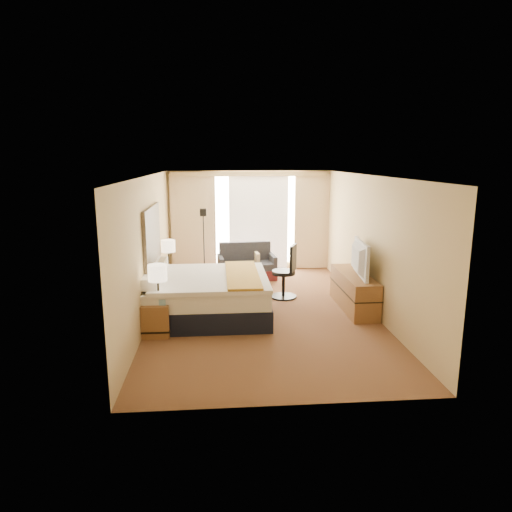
{
  "coord_description": "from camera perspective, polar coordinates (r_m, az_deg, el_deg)",
  "views": [
    {
      "loc": [
        -0.81,
        -8.44,
        2.91
      ],
      "look_at": [
        -0.07,
        0.4,
        1.01
      ],
      "focal_mm": 32.0,
      "sensor_mm": 36.0,
      "label": 1
    }
  ],
  "objects": [
    {
      "name": "curtains",
      "position": [
        11.95,
        -0.87,
        4.89
      ],
      "size": [
        4.12,
        0.19,
        2.56
      ],
      "color": "beige",
      "rests_on": "floor"
    },
    {
      "name": "lamp_right",
      "position": [
        10.05,
        -10.92,
        1.16
      ],
      "size": [
        0.3,
        0.3,
        0.63
      ],
      "color": "black",
      "rests_on": "nightstand_right"
    },
    {
      "name": "bed",
      "position": [
        8.62,
        -6.27,
        -4.86
      ],
      "size": [
        2.28,
        2.08,
        1.11
      ],
      "color": "black",
      "rests_on": "floor"
    },
    {
      "name": "floor_lamp",
      "position": [
        11.3,
        -6.57,
        3.37
      ],
      "size": [
        0.22,
        0.22,
        1.71
      ],
      "color": "black",
      "rests_on": "floor"
    },
    {
      "name": "floor",
      "position": [
        8.96,
        0.67,
        -6.84
      ],
      "size": [
        4.2,
        7.0,
        0.02
      ],
      "primitive_type": "cube",
      "color": "#592619",
      "rests_on": "ground"
    },
    {
      "name": "window",
      "position": [
        12.06,
        0.3,
        4.54
      ],
      "size": [
        2.3,
        0.02,
        2.3
      ],
      "primitive_type": "cube",
      "color": "white",
      "rests_on": "wall_back"
    },
    {
      "name": "lamp_left",
      "position": [
        7.65,
        -12.21,
        -2.16
      ],
      "size": [
        0.31,
        0.31,
        0.66
      ],
      "color": "black",
      "rests_on": "nightstand_left"
    },
    {
      "name": "tissue_box",
      "position": [
        7.69,
        -11.57,
        -5.62
      ],
      "size": [
        0.12,
        0.12,
        0.1
      ],
      "primitive_type": "cube",
      "rotation": [
        0.0,
        0.0,
        -0.1
      ],
      "color": "#8BBAD7",
      "rests_on": "nightstand_left"
    },
    {
      "name": "desk_chair",
      "position": [
        9.66,
        3.82,
        -2.29
      ],
      "size": [
        0.57,
        0.57,
        1.15
      ],
      "rotation": [
        0.0,
        0.0,
        -0.37
      ],
      "color": "black",
      "rests_on": "floor"
    },
    {
      "name": "headboard",
      "position": [
        8.88,
        -12.79,
        1.23
      ],
      "size": [
        0.06,
        1.85,
        1.5
      ],
      "primitive_type": "cube",
      "color": "black",
      "rests_on": "wall_left"
    },
    {
      "name": "loveseat",
      "position": [
        11.26,
        -1.16,
        -1.36
      ],
      "size": [
        1.45,
        0.86,
        0.87
      ],
      "rotation": [
        0.0,
        0.0,
        0.09
      ],
      "color": "#4E1618",
      "rests_on": "floor"
    },
    {
      "name": "nightstand_right",
      "position": [
        10.29,
        -10.54,
        -2.94
      ],
      "size": [
        0.45,
        0.52,
        0.55
      ],
      "primitive_type": "cube",
      "color": "olive",
      "rests_on": "floor"
    },
    {
      "name": "television",
      "position": [
        8.9,
        12.26,
        -0.31
      ],
      "size": [
        0.28,
        1.18,
        0.68
      ],
      "primitive_type": "imported",
      "rotation": [
        0.0,
        0.0,
        1.46
      ],
      "color": "black",
      "rests_on": "media_dresser"
    },
    {
      "name": "wall_back",
      "position": [
        12.07,
        -0.89,
        4.45
      ],
      "size": [
        4.2,
        0.02,
        2.6
      ],
      "primitive_type": "cube",
      "color": "tan",
      "rests_on": "ground"
    },
    {
      "name": "wall_front",
      "position": [
        5.26,
        4.36,
        -5.76
      ],
      "size": [
        4.2,
        0.02,
        2.6
      ],
      "primitive_type": "cube",
      "color": "tan",
      "rests_on": "ground"
    },
    {
      "name": "ceiling",
      "position": [
        8.48,
        0.72,
        10.02
      ],
      "size": [
        4.2,
        7.0,
        0.02
      ],
      "primitive_type": "cube",
      "color": "silver",
      "rests_on": "wall_back"
    },
    {
      "name": "nightstand_left",
      "position": [
        7.91,
        -12.3,
        -7.63
      ],
      "size": [
        0.45,
        0.52,
        0.55
      ],
      "primitive_type": "cube",
      "color": "olive",
      "rests_on": "floor"
    },
    {
      "name": "media_dresser",
      "position": [
        9.2,
        12.13,
        -4.31
      ],
      "size": [
        0.5,
        1.8,
        0.7
      ],
      "primitive_type": "cube",
      "color": "olive",
      "rests_on": "floor"
    },
    {
      "name": "wall_right",
      "position": [
        9.07,
        14.03,
        1.52
      ],
      "size": [
        0.02,
        7.0,
        2.6
      ],
      "primitive_type": "cube",
      "color": "tan",
      "rests_on": "ground"
    },
    {
      "name": "telephone",
      "position": [
        10.22,
        -10.01,
        -1.24
      ],
      "size": [
        0.17,
        0.13,
        0.06
      ],
      "primitive_type": "cube",
      "rotation": [
        0.0,
        0.0,
        0.07
      ],
      "color": "black",
      "rests_on": "nightstand_right"
    },
    {
      "name": "wall_left",
      "position": [
        8.68,
        -13.23,
        1.1
      ],
      "size": [
        0.02,
        7.0,
        2.6
      ],
      "primitive_type": "cube",
      "color": "tan",
      "rests_on": "ground"
    }
  ]
}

